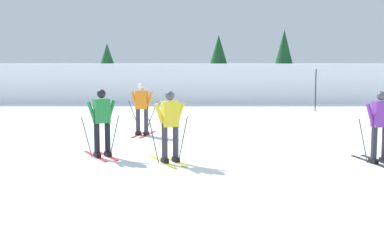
# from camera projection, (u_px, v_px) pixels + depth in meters

# --- Properties ---
(ground_plane) EXTENTS (120.00, 120.00, 0.00)m
(ground_plane) POSITION_uv_depth(u_px,v_px,m) (241.00, 152.00, 12.80)
(ground_plane) COLOR white
(far_snow_ridge) EXTENTS (80.00, 9.60, 2.33)m
(far_snow_ridge) POSITION_uv_depth(u_px,v_px,m) (211.00, 81.00, 32.51)
(far_snow_ridge) COLOR white
(far_snow_ridge) RESTS_ON ground
(skier_orange) EXTENTS (0.98, 1.64, 1.71)m
(skier_orange) POSITION_uv_depth(u_px,v_px,m) (142.00, 108.00, 15.72)
(skier_orange) COLOR red
(skier_orange) RESTS_ON ground
(skier_purple) EXTENTS (0.99, 1.64, 1.71)m
(skier_purple) POSITION_uv_depth(u_px,v_px,m) (380.00, 125.00, 11.32)
(skier_purple) COLOR black
(skier_purple) RESTS_ON ground
(skier_green) EXTENTS (1.12, 1.57, 1.71)m
(skier_green) POSITION_uv_depth(u_px,v_px,m) (102.00, 121.00, 12.05)
(skier_green) COLOR red
(skier_green) RESTS_ON ground
(skier_yellow) EXTENTS (1.00, 1.61, 1.71)m
(skier_yellow) POSITION_uv_depth(u_px,v_px,m) (170.00, 125.00, 11.37)
(skier_yellow) COLOR gold
(skier_yellow) RESTS_ON ground
(trail_marker_pole) EXTENTS (0.05, 0.05, 2.06)m
(trail_marker_pole) POSITION_uv_depth(u_px,v_px,m) (315.00, 90.00, 23.67)
(trail_marker_pole) COLOR black
(trail_marker_pole) RESTS_ON ground
(conifer_far_left) EXTENTS (2.00, 2.00, 3.64)m
(conifer_far_left) POSITION_uv_depth(u_px,v_px,m) (107.00, 67.00, 31.23)
(conifer_far_left) COLOR #513823
(conifer_far_left) RESTS_ON ground
(conifer_far_right) EXTENTS (1.85, 1.85, 4.34)m
(conifer_far_right) POSITION_uv_depth(u_px,v_px,m) (284.00, 60.00, 29.04)
(conifer_far_right) COLOR #513823
(conifer_far_right) RESTS_ON ground
(conifer_far_centre) EXTENTS (2.07, 2.07, 4.09)m
(conifer_far_centre) POSITION_uv_depth(u_px,v_px,m) (218.00, 63.00, 30.06)
(conifer_far_centre) COLOR #513823
(conifer_far_centre) RESTS_ON ground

